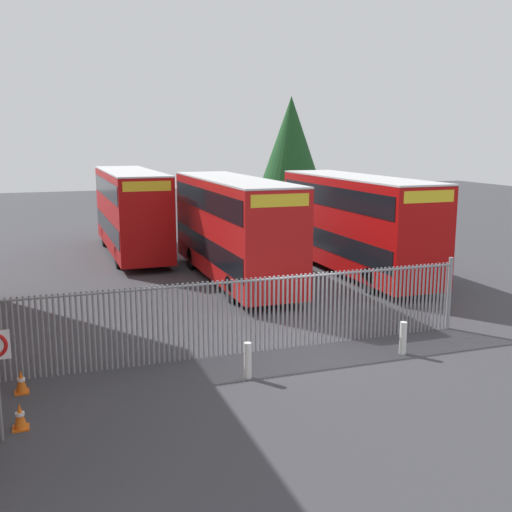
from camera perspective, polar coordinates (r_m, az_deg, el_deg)
ground_plane at (r=25.68m, az=-2.97°, el=-2.78°), size 100.00×100.00×0.00m
palisade_fence at (r=17.53m, az=-0.69°, el=-5.32°), size 13.76×0.14×2.35m
double_decker_bus_near_gate at (r=26.09m, az=-2.14°, el=2.86°), size 2.54×10.81×4.42m
double_decker_bus_behind_fence_left at (r=27.80m, az=9.26°, el=3.23°), size 2.54×10.81×4.42m
double_decker_bus_behind_fence_right at (r=32.84m, az=-11.57°, el=4.32°), size 2.54×10.81×4.42m
bollard_near_left at (r=15.94m, az=-0.78°, el=-9.69°), size 0.20×0.20×0.95m
bollard_center_front at (r=18.11m, az=13.51°, el=-7.43°), size 0.20×0.20×0.95m
traffic_cone_by_gate at (r=16.16m, az=-21.01°, el=-10.85°), size 0.34×0.34×0.59m
traffic_cone_mid_forecourt at (r=14.32m, az=-21.10°, el=-13.74°), size 0.34×0.34×0.59m
tree_tall_back at (r=46.60m, az=3.28°, el=10.62°), size 4.58×4.58×9.11m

